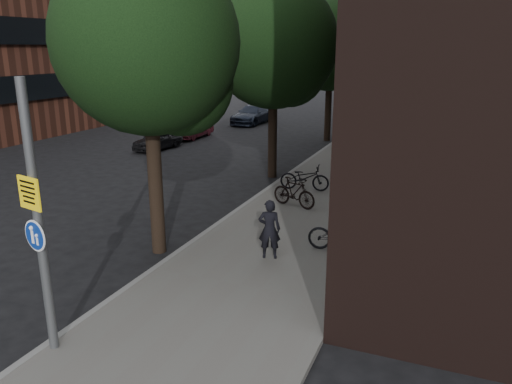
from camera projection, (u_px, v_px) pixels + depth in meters
The scene contains 15 objects.
ground at pixel (144, 375), 8.20m from camera, with size 120.00×120.00×0.00m, color black.
sidewalk at pixel (320, 203), 16.98m from camera, with size 4.50×60.00×0.12m, color #5B5954.
curb_edge at pixel (259, 196), 17.79m from camera, with size 0.15×60.00×0.13m, color slate.
street_tree_near at pixel (154, 50), 11.81m from camera, with size 4.40×4.40×7.50m.
street_tree_mid at pixel (276, 49), 19.36m from camera, with size 5.00×5.00×7.80m.
street_tree_far at pixel (332, 48), 27.36m from camera, with size 5.00×5.00×7.80m.
signpost at pixel (38, 221), 8.10m from camera, with size 0.53×0.15×4.64m.
pedestrian at pixel (269, 229), 12.26m from camera, with size 0.55×0.36×1.51m, color black.
parked_bike_facade_near at pixel (343, 234), 12.72m from camera, with size 0.62×1.77×0.93m, color black.
parked_bike_facade_far at pixel (368, 191), 16.22m from camera, with size 0.51×1.80×1.08m, color black.
parked_bike_curb_near at pixel (305, 177), 18.22m from camera, with size 0.63×1.81×0.95m, color black.
parked_bike_curb_far at pixel (294, 192), 16.30m from camera, with size 0.46×1.62×0.98m, color black.
parked_car_near at pixel (158, 139), 26.12m from camera, with size 1.26×3.14×1.07m, color black.
parked_car_mid at pixel (193, 129), 29.38m from camera, with size 1.12×3.23×1.06m, color #541822.
parked_car_far at pixel (253, 114), 34.87m from camera, with size 1.80×4.43×1.28m, color #1D2434.
Camera 1 is at (4.38, -5.80, 5.18)m, focal length 35.00 mm.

